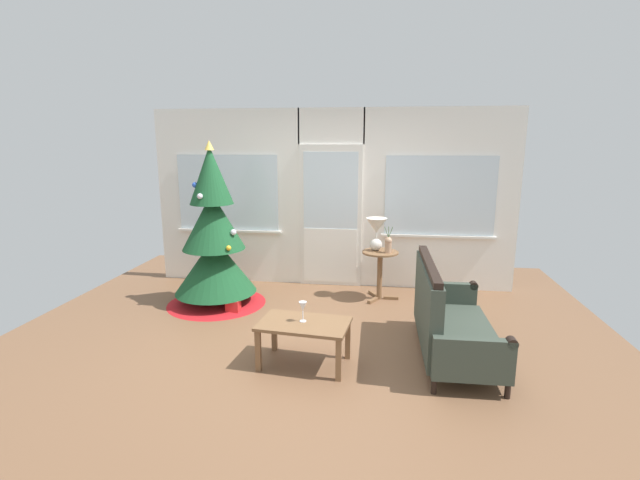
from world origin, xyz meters
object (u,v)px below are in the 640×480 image
Objects in this scene: coffee_table at (304,329)px; gift_box at (233,306)px; table_lamp at (376,230)px; settee_sofa at (446,319)px; flower_vase at (388,244)px; side_table at (380,265)px; wine_glass at (303,307)px; christmas_tree at (214,245)px.

gift_box is at bearing 132.23° from coffee_table.
table_lamp is at bearing 24.58° from gift_box.
flower_vase reaches higher than settee_sofa.
coffee_table is (-0.79, -1.92, -0.42)m from flower_vase.
wine_glass is at bearing -109.82° from side_table.
christmas_tree is 2.07m from wine_glass.
gift_box is at bearing 161.20° from settee_sofa.
settee_sofa is 1.88m from table_lamp.
christmas_tree reaches higher than coffee_table.
christmas_tree is 2.26m from flower_vase.
wine_glass is (-0.64, -1.99, -0.38)m from table_lamp.
christmas_tree reaches higher than flower_vase.
table_lamp is (2.06, 0.50, 0.15)m from christmas_tree.
wine_glass is (-0.70, -1.95, 0.10)m from side_table.
coffee_table is at bearing -57.31° from wine_glass.
coffee_table is at bearing -46.59° from christmas_tree.
christmas_tree is 2.13m from table_lamp.
christmas_tree is 2.13m from coffee_table.
christmas_tree is at bearing -169.71° from flower_vase.
settee_sofa is 1.68m from flower_vase.
wine_glass is (-0.01, 0.02, 0.21)m from coffee_table.
christmas_tree is 6.01× the size of flower_vase.
christmas_tree is at bearing 157.92° from settee_sofa.
coffee_table is (1.43, -1.51, -0.43)m from christmas_tree.
gift_box is (-2.46, 0.84, -0.30)m from settee_sofa.
settee_sofa reaches higher than side_table.
christmas_tree is at bearing 133.54° from wine_glass.
side_table is 1.50× the size of table_lamp.
table_lamp is 2.13m from wine_glass.
side_table is 3.39× the size of wine_glass.
settee_sofa is 2.44× the size of side_table.
wine_glass reaches higher than gift_box.
coffee_table is 0.21m from wine_glass.
christmas_tree is 1.30× the size of settee_sofa.
settee_sofa reaches higher than gift_box.
christmas_tree is at bearing 133.41° from coffee_table.
christmas_tree is at bearing -166.28° from table_lamp.
christmas_tree is 3.18× the size of side_table.
table_lamp reaches higher than gift_box.
flower_vase is (0.16, -0.10, -0.17)m from table_lamp.
side_table reaches higher than wine_glass.
settee_sofa is at bearing -66.08° from table_lamp.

